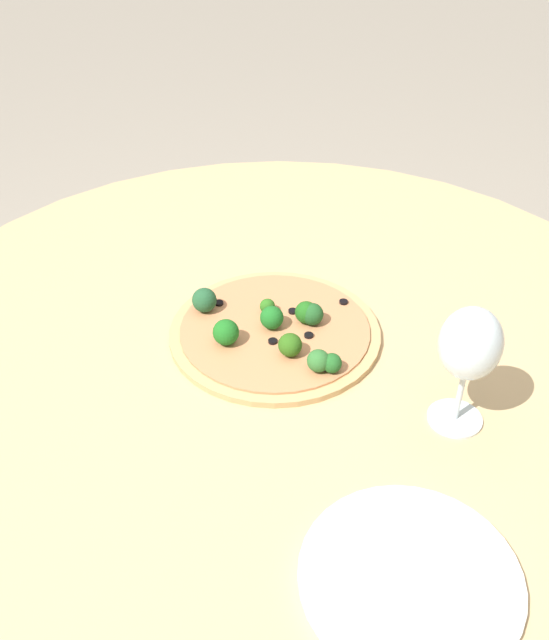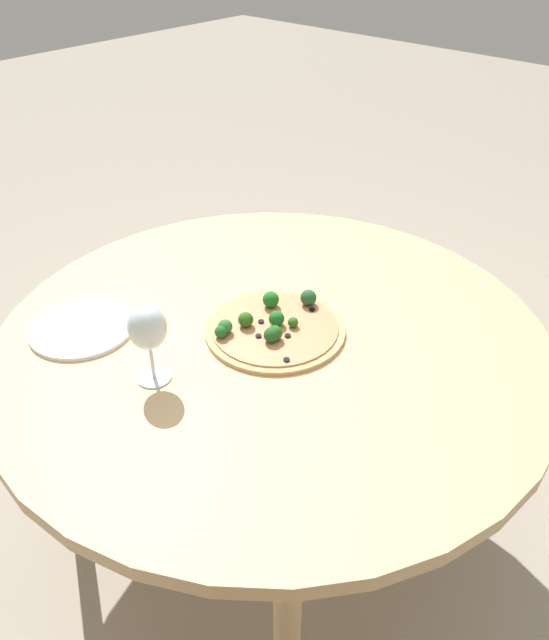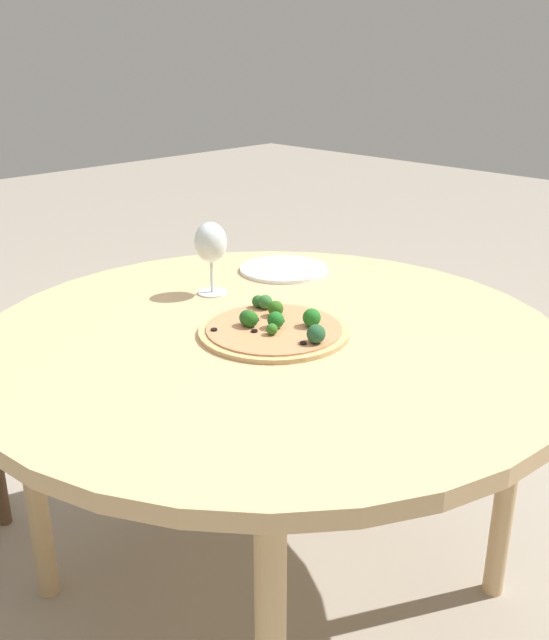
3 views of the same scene
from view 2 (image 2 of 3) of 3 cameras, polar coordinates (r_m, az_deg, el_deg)
The scene contains 5 objects.
ground_plane at distance 1.94m, azimuth -0.19°, elevation -18.20°, with size 12.00×12.00×0.00m, color gray.
dining_table at distance 1.47m, azimuth -0.23°, elevation -2.91°, with size 1.27×1.27×0.71m.
pizza at distance 1.43m, azimuth -0.12°, elevation -0.54°, with size 0.32×0.32×0.05m.
wine_glass at distance 1.26m, azimuth -11.55°, elevation -0.82°, with size 0.08×0.08×0.18m.
plate_near at distance 1.51m, azimuth -17.19°, elevation -0.68°, with size 0.24×0.24×0.01m.
Camera 2 is at (-0.85, -0.78, 1.56)m, focal length 35.00 mm.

